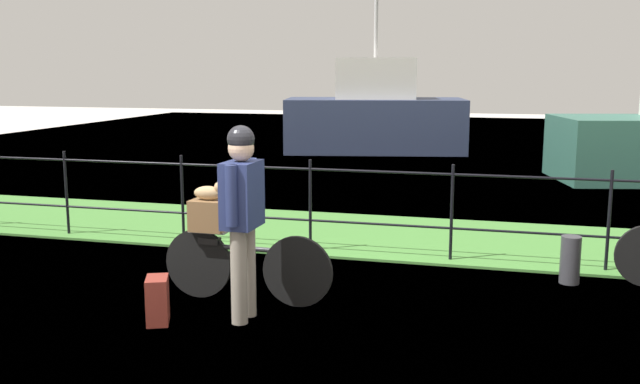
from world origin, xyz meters
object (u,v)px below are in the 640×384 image
(bicycle_main, at_px, (245,265))
(moored_boat_mid, at_px, (375,116))
(terrier_dog, at_px, (211,192))
(wooden_crate, at_px, (209,215))
(cyclist_person, at_px, (242,206))
(backpack_on_paving, at_px, (158,300))
(mooring_bollard, at_px, (570,260))

(bicycle_main, bearing_deg, moored_boat_mid, 95.13)
(bicycle_main, xyz_separation_m, terrier_dog, (-0.33, 0.01, 0.68))
(wooden_crate, distance_m, moored_boat_mid, 12.34)
(bicycle_main, distance_m, cyclist_person, 0.81)
(bicycle_main, bearing_deg, cyclist_person, -70.74)
(cyclist_person, bearing_deg, wooden_crate, 138.10)
(cyclist_person, xyz_separation_m, moored_boat_mid, (-1.26, 12.78, -0.08))
(backpack_on_paving, distance_m, moored_boat_mid, 13.09)
(bicycle_main, xyz_separation_m, moored_boat_mid, (-1.11, 12.33, 0.57))
(cyclist_person, xyz_separation_m, backpack_on_paving, (-0.68, -0.27, -0.80))
(mooring_bollard, bearing_deg, backpack_on_paving, -148.82)
(bicycle_main, height_order, cyclist_person, cyclist_person)
(cyclist_person, distance_m, mooring_bollard, 3.44)
(bicycle_main, distance_m, backpack_on_paving, 0.91)
(bicycle_main, height_order, backpack_on_paving, bicycle_main)
(cyclist_person, relative_size, backpack_on_paving, 4.21)
(backpack_on_paving, bearing_deg, moored_boat_mid, 159.28)
(wooden_crate, bearing_deg, cyclist_person, -41.90)
(mooring_bollard, bearing_deg, wooden_crate, -157.50)
(bicycle_main, distance_m, wooden_crate, 0.58)
(mooring_bollard, xyz_separation_m, moored_boat_mid, (-4.07, 10.95, 0.68))
(wooden_crate, height_order, cyclist_person, cyclist_person)
(bicycle_main, relative_size, moored_boat_mid, 0.33)
(terrier_dog, xyz_separation_m, mooring_bollard, (3.29, 1.37, -0.78))
(cyclist_person, height_order, moored_boat_mid, moored_boat_mid)
(bicycle_main, xyz_separation_m, mooring_bollard, (2.96, 1.38, -0.10))
(cyclist_person, distance_m, backpack_on_paving, 1.09)
(backpack_on_paving, xyz_separation_m, mooring_bollard, (3.48, 2.11, 0.04))
(wooden_crate, xyz_separation_m, mooring_bollard, (3.32, 1.37, -0.56))
(terrier_dog, distance_m, moored_boat_mid, 12.34)
(backpack_on_paving, relative_size, mooring_bollard, 0.82)
(wooden_crate, height_order, backpack_on_paving, wooden_crate)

